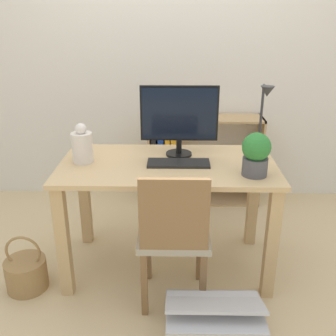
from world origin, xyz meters
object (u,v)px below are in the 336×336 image
(vase, at_px, (82,146))
(desk_lamp, at_px, (263,115))
(keyboard, at_px, (179,163))
(basket, at_px, (26,273))
(monitor, at_px, (179,116))
(storage_box, at_px, (214,325))
(chair, at_px, (174,233))
(bookshelf, at_px, (184,163))
(potted_plant, at_px, (256,154))

(vase, distance_m, desk_lamp, 1.11)
(keyboard, relative_size, basket, 1.03)
(monitor, relative_size, storage_box, 0.97)
(vase, xyz_separation_m, desk_lamp, (1.09, 0.05, 0.18))
(keyboard, height_order, vase, vase)
(vase, height_order, desk_lamp, desk_lamp)
(chair, distance_m, bookshelf, 1.37)
(monitor, xyz_separation_m, potted_plant, (0.43, -0.32, -0.13))
(keyboard, distance_m, basket, 1.16)
(monitor, relative_size, desk_lamp, 1.04)
(desk_lamp, relative_size, chair, 0.55)
(desk_lamp, xyz_separation_m, bookshelf, (-0.45, 0.93, -0.68))
(keyboard, height_order, chair, chair)
(desk_lamp, xyz_separation_m, basket, (-1.44, -0.31, -0.93))
(basket, bearing_deg, keyboard, 13.51)
(monitor, relative_size, keyboard, 1.29)
(vase, relative_size, storage_box, 0.49)
(keyboard, bearing_deg, chair, -94.13)
(keyboard, xyz_separation_m, bookshelf, (0.06, 1.01, -0.40))
(keyboard, xyz_separation_m, basket, (-0.94, -0.23, -0.65))
(storage_box, bearing_deg, basket, 159.34)
(monitor, bearing_deg, desk_lamp, -9.65)
(keyboard, bearing_deg, storage_box, -74.15)
(monitor, distance_m, basket, 1.36)
(vase, xyz_separation_m, chair, (0.56, -0.38, -0.38))
(keyboard, height_order, desk_lamp, desk_lamp)
(chair, relative_size, basket, 2.33)
(vase, bearing_deg, keyboard, -3.29)
(bookshelf, bearing_deg, desk_lamp, -64.49)
(chair, bearing_deg, basket, 165.48)
(keyboard, distance_m, desk_lamp, 0.58)
(vase, height_order, basket, vase)
(potted_plant, xyz_separation_m, basket, (-1.37, -0.07, -0.77))
(desk_lamp, bearing_deg, keyboard, -170.90)
(monitor, height_order, basket, monitor)
(vase, distance_m, bookshelf, 1.27)
(potted_plant, distance_m, basket, 1.57)
(vase, xyz_separation_m, bookshelf, (0.64, 0.98, -0.50))
(bookshelf, bearing_deg, chair, -93.49)
(desk_lamp, height_order, potted_plant, desk_lamp)
(vase, bearing_deg, bookshelf, 56.73)
(bookshelf, relative_size, basket, 2.65)
(keyboard, distance_m, chair, 0.45)
(bookshelf, bearing_deg, vase, -123.27)
(keyboard, relative_size, bookshelf, 0.39)
(vase, distance_m, basket, 0.86)
(chair, height_order, basket, chair)
(potted_plant, bearing_deg, desk_lamp, 72.41)
(potted_plant, bearing_deg, bookshelf, 107.55)
(vase, distance_m, storage_box, 1.27)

